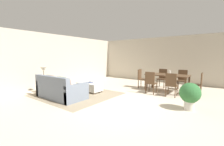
{
  "coord_description": "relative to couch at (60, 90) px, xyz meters",
  "views": [
    {
      "loc": [
        2.74,
        -4.12,
        1.56
      ],
      "look_at": [
        -1.32,
        1.29,
        0.8
      ],
      "focal_mm": 24.05,
      "sensor_mm": 36.0,
      "label": 1
    }
  ],
  "objects": [
    {
      "name": "dining_chair_near_right",
      "position": [
        3.27,
        2.65,
        0.23
      ],
      "size": [
        0.42,
        0.42,
        0.92
      ],
      "color": "#513823",
      "rests_on": "ground_plane"
    },
    {
      "name": "wall_left",
      "position": [
        -2.4,
        1.39,
        1.06
      ],
      "size": [
        0.12,
        11.0,
        2.7
      ],
      "primitive_type": "cube",
      "color": "#BCB2A0",
      "rests_on": "ground_plane"
    },
    {
      "name": "wall_back",
      "position": [
        2.1,
        5.89,
        1.06
      ],
      "size": [
        9.0,
        0.12,
        2.7
      ],
      "primitive_type": "cube",
      "color": "#BCB2A0",
      "rests_on": "ground_plane"
    },
    {
      "name": "potted_plant",
      "position": [
        4.11,
        1.5,
        0.18
      ],
      "size": [
        0.58,
        0.58,
        0.8
      ],
      "color": "beige",
      "rests_on": "ground_plane"
    },
    {
      "name": "dining_chair_head_east",
      "position": [
        4.09,
        3.44,
        0.23
      ],
      "size": [
        0.41,
        0.41,
        0.92
      ],
      "color": "#513823",
      "rests_on": "ground_plane"
    },
    {
      "name": "dining_chair_head_west",
      "position": [
        1.62,
        3.49,
        0.23
      ],
      "size": [
        0.43,
        0.43,
        0.92
      ],
      "color": "#513823",
      "rests_on": "ground_plane"
    },
    {
      "name": "ground_plane",
      "position": [
        2.1,
        0.89,
        -0.29
      ],
      "size": [
        10.8,
        10.8,
        0.0
      ],
      "primitive_type": "plane",
      "color": "beige"
    },
    {
      "name": "dining_chair_near_left",
      "position": [
        2.44,
        2.64,
        0.23
      ],
      "size": [
        0.4,
        0.4,
        0.92
      ],
      "color": "#513823",
      "rests_on": "ground_plane"
    },
    {
      "name": "dining_chair_far_left",
      "position": [
        2.39,
        4.28,
        0.23
      ],
      "size": [
        0.41,
        0.41,
        0.92
      ],
      "color": "#513823",
      "rests_on": "ground_plane"
    },
    {
      "name": "dining_chair_far_right",
      "position": [
        3.31,
        4.31,
        0.23
      ],
      "size": [
        0.43,
        0.43,
        0.92
      ],
      "color": "#513823",
      "rests_on": "ground_plane"
    },
    {
      "name": "couch",
      "position": [
        0.0,
        0.0,
        0.0
      ],
      "size": [
        1.92,
        0.97,
        0.86
      ],
      "color": "slate",
      "rests_on": "ground_plane"
    },
    {
      "name": "vase_centerpiece",
      "position": [
        2.96,
        3.46,
        0.56
      ],
      "size": [
        0.1,
        0.1,
        0.18
      ],
      "primitive_type": "cylinder",
      "color": "silver",
      "rests_on": "dining_table"
    },
    {
      "name": "side_table",
      "position": [
        -1.26,
        0.07,
        0.16
      ],
      "size": [
        0.4,
        0.4,
        0.58
      ],
      "color": "olive",
      "rests_on": "ground_plane"
    },
    {
      "name": "book_on_ottoman",
      "position": [
        0.12,
        1.43,
        0.11
      ],
      "size": [
        0.28,
        0.23,
        0.03
      ],
      "primitive_type": "cube",
      "rotation": [
        0.0,
        0.0,
        -0.12
      ],
      "color": "#3F4C72",
      "rests_on": "ottoman_table"
    },
    {
      "name": "area_rug",
      "position": [
        0.07,
        0.72,
        -0.29
      ],
      "size": [
        3.0,
        2.8,
        0.01
      ],
      "primitive_type": "cube",
      "color": "gray",
      "rests_on": "ground_plane"
    },
    {
      "name": "dining_table",
      "position": [
        2.87,
        3.47,
        0.38
      ],
      "size": [
        1.76,
        0.91,
        0.76
      ],
      "color": "#513823",
      "rests_on": "ground_plane"
    },
    {
      "name": "ottoman_table",
      "position": [
        0.15,
        1.38,
        -0.07
      ],
      "size": [
        1.1,
        0.56,
        0.39
      ],
      "color": "silver",
      "rests_on": "ground_plane"
    },
    {
      "name": "table_lamp",
      "position": [
        -1.26,
        0.07,
        0.7
      ],
      "size": [
        0.26,
        0.26,
        0.53
      ],
      "color": "brown",
      "rests_on": "side_table"
    }
  ]
}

